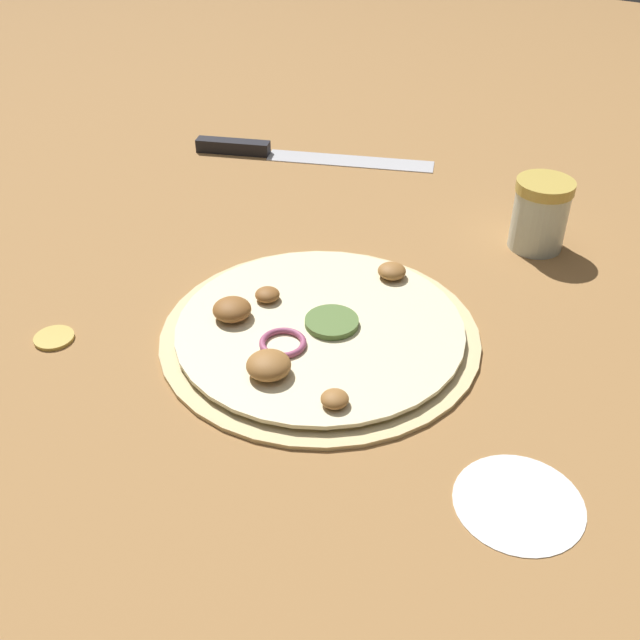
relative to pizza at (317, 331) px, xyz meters
The scene contains 6 objects.
ground_plane 0.01m from the pizza, 146.98° to the left, with size 3.00×3.00×0.00m, color #9E703F.
pizza is the anchor object (origin of this frame).
knife 0.42m from the pizza, 139.99° to the right, with size 0.15×0.32×0.02m.
spice_jar 0.30m from the pizza, 156.52° to the left, with size 0.06×0.06×0.08m.
loose_cap 0.25m from the pizza, 57.24° to the right, with size 0.04×0.04×0.01m.
flour_patch 0.25m from the pizza, 68.02° to the left, with size 0.10×0.10×0.00m.
Camera 1 is at (0.48, 0.30, 0.43)m, focal length 42.00 mm.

